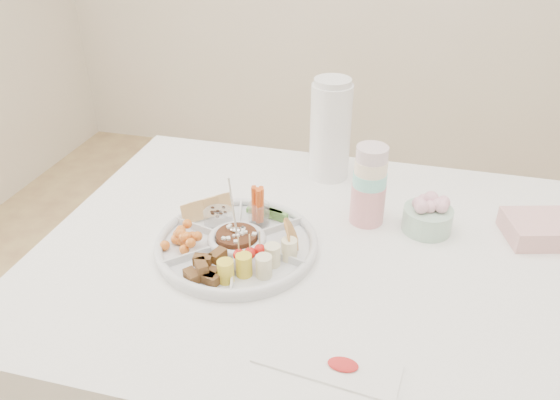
# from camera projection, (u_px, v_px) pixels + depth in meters

# --- Properties ---
(dining_table) EXTENTS (1.52, 1.02, 0.76)m
(dining_table) POSITION_uv_depth(u_px,v_px,m) (348.00, 367.00, 1.48)
(dining_table) COLOR white
(dining_table) RESTS_ON floor
(party_tray) EXTENTS (0.47, 0.47, 0.04)m
(party_tray) POSITION_uv_depth(u_px,v_px,m) (237.00, 242.00, 1.29)
(party_tray) COLOR silver
(party_tray) RESTS_ON dining_table
(bean_dip) EXTENTS (0.12, 0.12, 0.04)m
(bean_dip) POSITION_uv_depth(u_px,v_px,m) (237.00, 239.00, 1.29)
(bean_dip) COLOR black
(bean_dip) RESTS_ON party_tray
(tortillas) EXTENTS (0.12, 0.12, 0.06)m
(tortillas) POSITION_uv_depth(u_px,v_px,m) (292.00, 234.00, 1.28)
(tortillas) COLOR #AB743F
(tortillas) RESTS_ON party_tray
(carrot_cucumber) EXTENTS (0.13, 0.13, 0.09)m
(carrot_cucumber) POSITION_uv_depth(u_px,v_px,m) (265.00, 202.00, 1.37)
(carrot_cucumber) COLOR #DA551B
(carrot_cucumber) RESTS_ON party_tray
(pita_raisins) EXTENTS (0.12, 0.12, 0.06)m
(pita_raisins) POSITION_uv_depth(u_px,v_px,m) (214.00, 209.00, 1.38)
(pita_raisins) COLOR tan
(pita_raisins) RESTS_ON party_tray
(cherries) EXTENTS (0.13, 0.13, 0.04)m
(cherries) POSITION_uv_depth(u_px,v_px,m) (182.00, 237.00, 1.29)
(cherries) COLOR orange
(cherries) RESTS_ON party_tray
(granola_chunks) EXTENTS (0.13, 0.13, 0.05)m
(granola_chunks) POSITION_uv_depth(u_px,v_px,m) (203.00, 266.00, 1.19)
(granola_chunks) COLOR brown
(granola_chunks) RESTS_ON party_tray
(banana_tomato) EXTENTS (0.14, 0.14, 0.10)m
(banana_tomato) POSITION_uv_depth(u_px,v_px,m) (263.00, 258.00, 1.18)
(banana_tomato) COLOR #F1D48F
(banana_tomato) RESTS_ON party_tray
(cup_stack) EXTENTS (0.10, 0.10, 0.24)m
(cup_stack) POSITION_uv_depth(u_px,v_px,m) (370.00, 180.00, 1.35)
(cup_stack) COLOR #B4C6B1
(cup_stack) RESTS_ON dining_table
(thermos) EXTENTS (0.14, 0.14, 0.30)m
(thermos) POSITION_uv_depth(u_px,v_px,m) (330.00, 128.00, 1.55)
(thermos) COLOR white
(thermos) RESTS_ON dining_table
(flower_bowl) EXTENTS (0.16, 0.16, 0.09)m
(flower_bowl) POSITION_uv_depth(u_px,v_px,m) (428.00, 214.00, 1.35)
(flower_bowl) COLOR silver
(flower_bowl) RESTS_ON dining_table
(napkin_stack) EXTENTS (0.18, 0.17, 0.05)m
(napkin_stack) POSITION_uv_depth(u_px,v_px,m) (538.00, 229.00, 1.33)
(napkin_stack) COLOR beige
(napkin_stack) RESTS_ON dining_table
(placemat) EXTENTS (0.28, 0.12, 0.01)m
(placemat) POSITION_uv_depth(u_px,v_px,m) (327.00, 364.00, 1.00)
(placemat) COLOR white
(placemat) RESTS_ON dining_table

